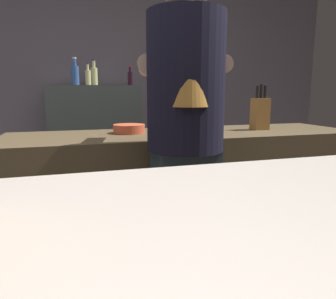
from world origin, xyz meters
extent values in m
cube|color=#48424A|center=(0.00, 2.20, 1.35)|extent=(5.20, 0.10, 2.70)
cube|color=#4D3E29|center=(0.35, 0.55, 0.47)|extent=(2.10, 0.60, 0.94)
cube|color=#383E3C|center=(-0.11, 1.92, 0.62)|extent=(0.85, 0.36, 1.24)
cube|color=#273338|center=(0.18, 0.10, 0.46)|extent=(0.28, 0.20, 0.92)
cylinder|color=black|center=(0.18, 0.10, 1.21)|extent=(0.34, 0.34, 0.59)
cone|color=#B27A33|center=(0.15, 0.01, 1.37)|extent=(0.18, 0.18, 0.50)
cylinder|color=#CBA491|center=(0.04, 0.30, 1.30)|extent=(0.15, 0.33, 0.08)
cylinder|color=#CBA491|center=(0.38, 0.22, 1.30)|extent=(0.15, 0.33, 0.08)
cube|color=olive|center=(0.85, 0.56, 1.04)|extent=(0.10, 0.08, 0.20)
cylinder|color=black|center=(0.82, 0.56, 1.18)|extent=(0.02, 0.02, 0.08)
cylinder|color=black|center=(0.85, 0.56, 1.18)|extent=(0.02, 0.02, 0.09)
cylinder|color=black|center=(0.87, 0.56, 1.18)|extent=(0.02, 0.02, 0.08)
cylinder|color=#C85134|center=(0.01, 0.62, 0.96)|extent=(0.19, 0.19, 0.05)
cube|color=silver|center=(0.46, 0.50, 0.94)|extent=(0.24, 0.10, 0.01)
cylinder|color=#32538F|center=(-0.27, 1.84, 1.33)|extent=(0.07, 0.07, 0.17)
cylinder|color=#32538F|center=(-0.27, 1.84, 1.44)|extent=(0.03, 0.03, 0.07)
cylinder|color=silver|center=(-0.27, 1.84, 1.48)|extent=(0.04, 0.04, 0.01)
cylinder|color=#D3C57C|center=(-0.16, 1.91, 1.31)|extent=(0.05, 0.05, 0.14)
cylinder|color=#D3C57C|center=(-0.16, 1.91, 1.41)|extent=(0.02, 0.02, 0.05)
cylinder|color=#333333|center=(-0.16, 1.91, 1.44)|extent=(0.03, 0.03, 0.01)
cylinder|color=black|center=(0.24, 1.91, 1.31)|extent=(0.05, 0.05, 0.13)
cylinder|color=black|center=(0.24, 1.91, 1.40)|extent=(0.02, 0.02, 0.05)
cylinder|color=red|center=(0.24, 1.91, 1.42)|extent=(0.03, 0.03, 0.01)
cylinder|color=#C7C585|center=(-0.09, 2.02, 1.33)|extent=(0.06, 0.06, 0.17)
cylinder|color=#C7C585|center=(-0.09, 2.02, 1.45)|extent=(0.03, 0.03, 0.07)
cylinder|color=#333333|center=(-0.09, 2.02, 1.49)|extent=(0.03, 0.03, 0.01)
camera|label=1|loc=(-0.30, -1.21, 1.17)|focal=33.40mm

